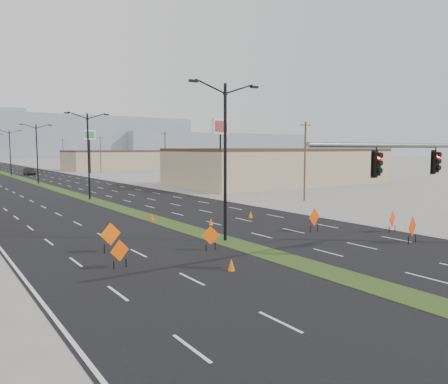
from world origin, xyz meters
TOP-DOWN VIEW (x-y plane):
  - ground at (0.00, 0.00)m, footprint 600.00×600.00m
  - road_surface at (0.00, 100.00)m, footprint 25.00×400.00m
  - median_strip at (0.00, 100.00)m, footprint 2.00×400.00m
  - building_se_near at (34.00, 45.00)m, footprint 36.00×18.00m
  - building_se_far at (38.00, 110.00)m, footprint 44.00×16.00m
  - mesa_center at (40.00, 300.00)m, footprint 220.00×50.00m
  - mesa_east at (180.00, 290.00)m, footprint 160.00×50.00m
  - streetlight_0 at (0.00, 12.00)m, footprint 5.15×0.24m
  - streetlight_1 at (0.00, 40.00)m, footprint 5.15×0.24m
  - streetlight_2 at (0.00, 68.00)m, footprint 5.15×0.24m
  - streetlight_3 at (0.00, 96.00)m, footprint 5.15×0.24m
  - utility_pole_0 at (20.00, 25.00)m, footprint 1.60×0.20m
  - utility_pole_1 at (20.00, 60.00)m, footprint 1.60×0.20m
  - utility_pole_2 at (20.00, 95.00)m, footprint 1.60×0.20m
  - utility_pole_3 at (20.00, 130.00)m, footprint 1.60×0.20m
  - car_mid at (3.74, 95.88)m, footprint 1.85×4.93m
  - construction_sign_0 at (-8.01, 9.60)m, footprint 1.06×0.34m
  - construction_sign_1 at (-7.22, 13.07)m, footprint 1.29×0.29m
  - construction_sign_2 at (-2.21, 10.29)m, footprint 1.06×0.32m
  - construction_sign_3 at (7.01, 10.94)m, footprint 1.28×0.30m
  - construction_sign_4 at (9.23, 4.73)m, footprint 1.26×0.39m
  - construction_sign_5 at (11.50, 7.70)m, footprint 1.13×0.39m
  - cone_0 at (-3.69, 6.12)m, footprint 0.46×0.46m
  - cone_1 at (2.37, 17.39)m, footprint 0.39×0.39m
  - cone_2 at (7.14, 18.49)m, footprint 0.38×0.38m
  - cone_3 at (-0.58, 21.80)m, footprint 0.51×0.51m
  - pole_sign_east_near at (19.19, 41.03)m, footprint 3.29×1.29m
  - pole_sign_east_far at (17.35, 94.88)m, footprint 3.31×1.48m

SIDE VIEW (x-z plane):
  - ground at x=0.00m, z-range 0.00..0.00m
  - road_surface at x=0.00m, z-range -0.01..0.01m
  - median_strip at x=0.00m, z-range -0.02..0.02m
  - cone_1 at x=2.37m, z-range 0.00..0.57m
  - cone_0 at x=-3.69m, z-range 0.00..0.60m
  - cone_2 at x=7.14m, z-range 0.00..0.60m
  - cone_3 at x=-0.58m, z-range 0.00..0.64m
  - car_mid at x=3.74m, z-range 0.00..1.61m
  - construction_sign_2 at x=-2.21m, z-range 0.12..1.57m
  - construction_sign_0 at x=-8.01m, z-range 0.12..1.58m
  - construction_sign_5 at x=11.50m, z-range 0.13..1.70m
  - construction_sign_3 at x=7.01m, z-range 0.15..1.88m
  - construction_sign_4 at x=9.23m, z-range 0.16..1.89m
  - construction_sign_1 at x=-7.22m, z-range 0.16..1.90m
  - building_se_far at x=38.00m, z-range 0.00..5.00m
  - building_se_near at x=34.00m, z-range 0.00..5.50m
  - utility_pole_0 at x=20.00m, z-range 0.17..9.17m
  - utility_pole_1 at x=20.00m, z-range 0.17..9.17m
  - utility_pole_2 at x=20.00m, z-range 0.17..9.17m
  - utility_pole_3 at x=20.00m, z-range 0.17..9.17m
  - streetlight_0 at x=0.00m, z-range 0.41..10.43m
  - streetlight_1 at x=0.00m, z-range 0.41..10.43m
  - streetlight_2 at x=0.00m, z-range 0.41..10.43m
  - streetlight_3 at x=0.00m, z-range 0.41..10.43m
  - pole_sign_east_near at x=19.19m, z-range 3.27..13.48m
  - pole_sign_east_far at x=17.35m, z-range 3.34..13.74m
  - mesa_east at x=180.00m, z-range 0.00..18.00m
  - mesa_center at x=40.00m, z-range 0.00..28.00m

